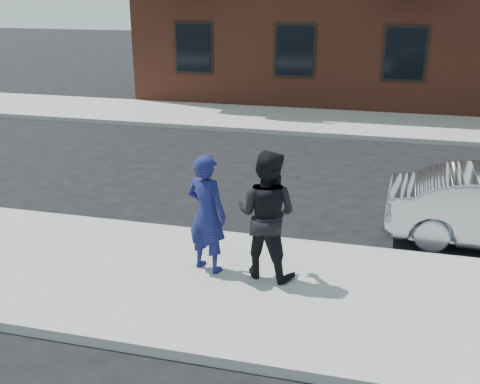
# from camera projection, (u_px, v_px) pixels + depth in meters

# --- Properties ---
(ground) EXTENTS (100.00, 100.00, 0.00)m
(ground) POSITION_uv_depth(u_px,v_px,m) (400.00, 306.00, 8.11)
(ground) COLOR black
(ground) RESTS_ON ground
(near_sidewalk) EXTENTS (50.00, 3.50, 0.15)m
(near_sidewalk) POSITION_uv_depth(u_px,v_px,m) (400.00, 311.00, 7.85)
(near_sidewalk) COLOR gray
(near_sidewalk) RESTS_ON ground
(near_curb) EXTENTS (50.00, 0.10, 0.15)m
(near_curb) POSITION_uv_depth(u_px,v_px,m) (399.00, 255.00, 9.49)
(near_curb) COLOR #999691
(near_curb) RESTS_ON ground
(far_sidewalk) EXTENTS (50.00, 3.50, 0.15)m
(far_sidewalk) POSITION_uv_depth(u_px,v_px,m) (396.00, 126.00, 18.31)
(far_sidewalk) COLOR gray
(far_sidewalk) RESTS_ON ground
(far_curb) EXTENTS (50.00, 0.10, 0.15)m
(far_curb) POSITION_uv_depth(u_px,v_px,m) (396.00, 139.00, 16.68)
(far_curb) COLOR #999691
(far_curb) RESTS_ON ground
(man_hoodie) EXTENTS (0.79, 0.65, 1.87)m
(man_hoodie) POSITION_uv_depth(u_px,v_px,m) (207.00, 214.00, 8.55)
(man_hoodie) COLOR navy
(man_hoodie) RESTS_ON near_sidewalk
(man_peacoat) EXTENTS (1.10, 0.93, 1.99)m
(man_peacoat) POSITION_uv_depth(u_px,v_px,m) (266.00, 215.00, 8.36)
(man_peacoat) COLOR black
(man_peacoat) RESTS_ON near_sidewalk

